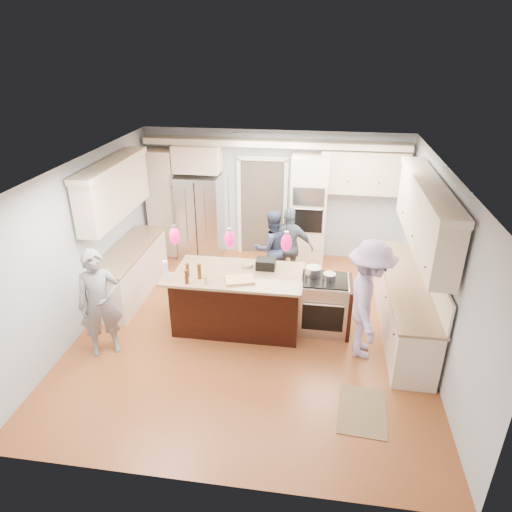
{
  "coord_description": "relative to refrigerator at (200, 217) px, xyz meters",
  "views": [
    {
      "loc": [
        0.98,
        -6.27,
        4.34
      ],
      "look_at": [
        0.0,
        0.35,
        1.15
      ],
      "focal_mm": 32.0,
      "sensor_mm": 36.0,
      "label": 1
    }
  ],
  "objects": [
    {
      "name": "ground_plane",
      "position": [
        1.55,
        -2.64,
        -0.9
      ],
      "size": [
        6.0,
        6.0,
        0.0
      ],
      "primitive_type": "plane",
      "color": "#B05E30",
      "rests_on": "ground"
    },
    {
      "name": "left_cabinets",
      "position": [
        -0.89,
        -1.84,
        0.16
      ],
      "size": [
        0.64,
        2.3,
        2.51
      ],
      "color": "beige",
      "rests_on": "ground"
    },
    {
      "name": "person_far_left",
      "position": [
        1.67,
        -1.04,
        -0.15
      ],
      "size": [
        0.91,
        0.85,
        1.49
      ],
      "primitive_type": "imported",
      "rotation": [
        0.0,
        0.0,
        3.64
      ],
      "color": "navy",
      "rests_on": "ground"
    },
    {
      "name": "beer_bottle_c",
      "position": [
        0.63,
        -3.08,
        0.33
      ],
      "size": [
        0.06,
        0.06,
        0.21
      ],
      "primitive_type": "cylinder",
      "rotation": [
        0.0,
        0.0,
        -0.21
      ],
      "color": "#45220C",
      "rests_on": "kitchen_island"
    },
    {
      "name": "person_bar_end",
      "position": [
        -0.58,
        -3.58,
        -0.06
      ],
      "size": [
        0.74,
        0.66,
        1.69
      ],
      "primitive_type": "imported",
      "rotation": [
        0.0,
        0.0,
        0.53
      ],
      "color": "slate",
      "rests_on": "ground"
    },
    {
      "name": "refrigerator",
      "position": [
        0.0,
        0.0,
        0.0
      ],
      "size": [
        0.9,
        0.7,
        1.8
      ],
      "primitive_type": "cube",
      "color": "#B7B7BC",
      "rests_on": "ground"
    },
    {
      "name": "drink_can",
      "position": [
        0.96,
        -3.26,
        0.28
      ],
      "size": [
        0.08,
        0.08,
        0.11
      ],
      "primitive_type": "cylinder",
      "rotation": [
        0.0,
        0.0,
        -0.35
      ],
      "color": "#B7B7BC",
      "rests_on": "kitchen_island"
    },
    {
      "name": "pendant_lights",
      "position": [
        1.3,
        -3.15,
        0.9
      ],
      "size": [
        1.75,
        0.15,
        1.03
      ],
      "color": "black",
      "rests_on": "ground"
    },
    {
      "name": "right_counter_run",
      "position": [
        3.99,
        -2.34,
        0.16
      ],
      "size": [
        0.64,
        3.1,
        2.51
      ],
      "color": "beige",
      "rests_on": "ground"
    },
    {
      "name": "back_upper_cabinets",
      "position": [
        0.8,
        0.12,
        0.77
      ],
      "size": [
        5.3,
        0.61,
        2.54
      ],
      "color": "beige",
      "rests_on": "ground"
    },
    {
      "name": "kitchen_island",
      "position": [
        1.3,
        -2.57,
        -0.41
      ],
      "size": [
        2.1,
        1.46,
        1.12
      ],
      "color": "black",
      "rests_on": "ground"
    },
    {
      "name": "pot_large",
      "position": [
        2.49,
        -2.39,
        0.09
      ],
      "size": [
        0.25,
        0.25,
        0.15
      ],
      "primitive_type": "cylinder",
      "color": "#B7B7BC",
      "rests_on": "island_range"
    },
    {
      "name": "island_range",
      "position": [
        2.71,
        -2.49,
        -0.44
      ],
      "size": [
        0.82,
        0.71,
        0.92
      ],
      "color": "#B7B7BC",
      "rests_on": "ground"
    },
    {
      "name": "floor_rug",
      "position": [
        3.24,
        -4.31,
        -0.89
      ],
      "size": [
        0.68,
        0.94,
        0.01
      ],
      "primitive_type": "cube",
      "rotation": [
        0.0,
        0.0,
        -0.07
      ],
      "color": "olive",
      "rests_on": "ground"
    },
    {
      "name": "water_bottle",
      "position": [
        0.35,
        -3.25,
        0.38
      ],
      "size": [
        0.08,
        0.08,
        0.32
      ],
      "primitive_type": "cylinder",
      "rotation": [
        0.0,
        0.0,
        -0.06
      ],
      "color": "silver",
      "rests_on": "kitchen_island"
    },
    {
      "name": "oven_column",
      "position": [
        2.3,
        0.03,
        0.25
      ],
      "size": [
        0.72,
        0.69,
        2.3
      ],
      "color": "beige",
      "rests_on": "ground"
    },
    {
      "name": "person_far_right",
      "position": [
        2.0,
        -1.04,
        -0.12
      ],
      "size": [
        0.94,
        0.45,
        1.56
      ],
      "primitive_type": "imported",
      "rotation": [
        0.0,
        0.0,
        3.06
      ],
      "color": "#4B5B69",
      "rests_on": "ground"
    },
    {
      "name": "beer_bottle_a",
      "position": [
        0.82,
        -3.11,
        0.34
      ],
      "size": [
        0.06,
        0.06,
        0.23
      ],
      "primitive_type": "cylinder",
      "rotation": [
        0.0,
        0.0,
        0.08
      ],
      "color": "#45220C",
      "rests_on": "kitchen_island"
    },
    {
      "name": "cutting_board",
      "position": [
        1.43,
        -3.11,
        0.24
      ],
      "size": [
        0.49,
        0.41,
        0.03
      ],
      "primitive_type": "cube",
      "rotation": [
        0.0,
        0.0,
        0.31
      ],
      "color": "tan",
      "rests_on": "kitchen_island"
    },
    {
      "name": "pot_small",
      "position": [
        2.75,
        -2.48,
        0.07
      ],
      "size": [
        0.2,
        0.2,
        0.1
      ],
      "primitive_type": "cylinder",
      "color": "#B7B7BC",
      "rests_on": "island_range"
    },
    {
      "name": "room_shell",
      "position": [
        1.55,
        -2.64,
        0.92
      ],
      "size": [
        5.54,
        6.04,
        2.72
      ],
      "color": "#B2BCC6",
      "rests_on": "ground"
    },
    {
      "name": "beer_bottle_b",
      "position": [
        0.68,
        -3.3,
        0.33
      ],
      "size": [
        0.06,
        0.06,
        0.22
      ],
      "primitive_type": "cylinder",
      "rotation": [
        0.0,
        0.0,
        0.06
      ],
      "color": "#45220C",
      "rests_on": "kitchen_island"
    },
    {
      "name": "person_range_side",
      "position": [
        3.31,
        -3.06,
        0.02
      ],
      "size": [
        0.73,
        1.22,
        1.85
      ],
      "primitive_type": "imported",
      "rotation": [
        0.0,
        0.0,
        1.53
      ],
      "color": "#A694C7",
      "rests_on": "ground"
    }
  ]
}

